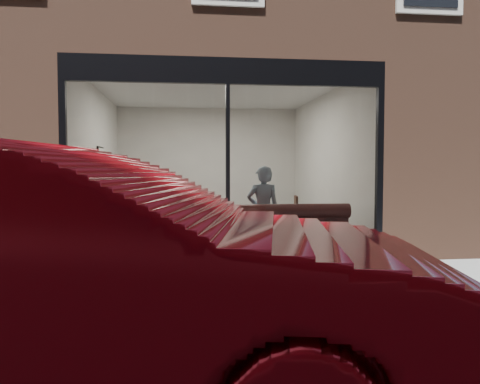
{
  "coord_description": "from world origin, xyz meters",
  "views": [
    {
      "loc": [
        -0.66,
        -5.16,
        1.51
      ],
      "look_at": [
        0.23,
        2.4,
        1.12
      ],
      "focal_mm": 35.0,
      "sensor_mm": 36.0,
      "label": 1
    }
  ],
  "objects": [
    {
      "name": "cafe_ceiling",
      "position": [
        0.0,
        5.0,
        3.19
      ],
      "size": [
        6.0,
        6.0,
        0.0
      ],
      "primitive_type": "plane",
      "rotation": [
        3.14,
        0.0,
        0.0
      ],
      "color": "white",
      "rests_on": "host_building_upper"
    },
    {
      "name": "parked_car",
      "position": [
        -1.41,
        -2.15,
        0.83
      ],
      "size": [
        5.3,
        2.69,
        1.67
      ],
      "primitive_type": "imported",
      "rotation": [
        0.0,
        0.0,
        1.38
      ],
      "color": "maroon",
      "rests_on": "ground"
    },
    {
      "name": "ground",
      "position": [
        0.0,
        0.0,
        0.0
      ],
      "size": [
        120.0,
        120.0,
        0.0
      ],
      "primitive_type": "plane",
      "color": "black",
      "rests_on": "ground"
    },
    {
      "name": "banquette",
      "position": [
        0.0,
        2.45,
        0.23
      ],
      "size": [
        4.0,
        0.55,
        0.45
      ],
      "primitive_type": "cube",
      "color": "#361713",
      "rests_on": "cafe_floor"
    },
    {
      "name": "kerb_near",
      "position": [
        0.0,
        -0.05,
        0.06
      ],
      "size": [
        40.0,
        0.1,
        0.12
      ],
      "primitive_type": "cube",
      "color": "gray",
      "rests_on": "ground"
    },
    {
      "name": "person",
      "position": [
        0.67,
        2.74,
        0.77
      ],
      "size": [
        0.57,
        0.38,
        1.55
      ],
      "primitive_type": "imported",
      "rotation": [
        0.0,
        0.0,
        3.13
      ],
      "color": "#93ACC0",
      "rests_on": "cafe_floor"
    },
    {
      "name": "cafe_wall_back",
      "position": [
        0.0,
        7.99,
        1.6
      ],
      "size": [
        5.0,
        0.0,
        5.0
      ],
      "primitive_type": "plane",
      "rotation": [
        1.57,
        0.0,
        0.0
      ],
      "color": "silver",
      "rests_on": "ground"
    },
    {
      "name": "host_building_backfill",
      "position": [
        0.0,
        11.0,
        1.6
      ],
      "size": [
        5.0,
        6.0,
        3.2
      ],
      "primitive_type": "cube",
      "color": "brown",
      "rests_on": "ground"
    },
    {
      "name": "storefront_kick",
      "position": [
        0.0,
        2.05,
        0.15
      ],
      "size": [
        5.0,
        0.1,
        0.3
      ],
      "primitive_type": "cube",
      "color": "black",
      "rests_on": "ground"
    },
    {
      "name": "sidewalk_near",
      "position": [
        0.0,
        1.0,
        0.01
      ],
      "size": [
        40.0,
        2.0,
        0.01
      ],
      "primitive_type": "cube",
      "color": "gray",
      "rests_on": "ground"
    },
    {
      "name": "cafe_wall_right",
      "position": [
        2.49,
        5.0,
        1.6
      ],
      "size": [
        0.0,
        6.0,
        6.0
      ],
      "primitive_type": "plane",
      "rotation": [
        1.57,
        0.0,
        -1.57
      ],
      "color": "silver",
      "rests_on": "ground"
    },
    {
      "name": "storefront_glass",
      "position": [
        0.0,
        2.02,
        1.55
      ],
      "size": [
        4.8,
        0.0,
        4.8
      ],
      "primitive_type": "plane",
      "rotation": [
        1.57,
        0.0,
        0.0
      ],
      "color": "white",
      "rests_on": "storefront_kick"
    },
    {
      "name": "host_building_pier_right",
      "position": [
        3.75,
        8.0,
        1.6
      ],
      "size": [
        2.5,
        12.0,
        3.2
      ],
      "primitive_type": "cube",
      "color": "brown",
      "rests_on": "ground"
    },
    {
      "name": "cafe_chair_left",
      "position": [
        -1.83,
        4.01,
        0.24
      ],
      "size": [
        0.44,
        0.44,
        0.04
      ],
      "primitive_type": "cube",
      "rotation": [
        0.0,
        0.0,
        3.19
      ],
      "color": "#321C13",
      "rests_on": "cafe_floor"
    },
    {
      "name": "wall_poster",
      "position": [
        -2.45,
        5.22,
        1.55
      ],
      "size": [
        0.02,
        0.6,
        0.79
      ],
      "primitive_type": "cube",
      "color": "white",
      "rests_on": "cafe_wall_left"
    },
    {
      "name": "storefront_header",
      "position": [
        0.0,
        2.05,
        3.0
      ],
      "size": [
        5.0,
        0.1,
        0.4
      ],
      "primitive_type": "cube",
      "color": "black",
      "rests_on": "host_building_upper"
    },
    {
      "name": "cafe_table_left",
      "position": [
        -1.7,
        3.66,
        0.74
      ],
      "size": [
        0.64,
        0.64,
        0.04
      ],
      "primitive_type": "cube",
      "rotation": [
        0.0,
        0.0,
        -0.13
      ],
      "color": "#321C13",
      "rests_on": "cafe_floor"
    },
    {
      "name": "cafe_chair_right",
      "position": [
        1.4,
        4.16,
        0.24
      ],
      "size": [
        0.53,
        0.53,
        0.04
      ],
      "primitive_type": "cube",
      "rotation": [
        0.0,
        0.0,
        3.0
      ],
      "color": "#321C13",
      "rests_on": "cafe_floor"
    },
    {
      "name": "storefront_mullion",
      "position": [
        0.0,
        2.05,
        1.55
      ],
      "size": [
        0.06,
        0.1,
        2.5
      ],
      "primitive_type": "cube",
      "color": "black",
      "rests_on": "storefront_kick"
    },
    {
      "name": "cafe_wall_left",
      "position": [
        -2.49,
        5.0,
        1.6
      ],
      "size": [
        0.0,
        6.0,
        6.0
      ],
      "primitive_type": "plane",
      "rotation": [
        1.57,
        0.0,
        1.57
      ],
      "color": "silver",
      "rests_on": "ground"
    },
    {
      "name": "cafe_floor",
      "position": [
        0.0,
        5.0,
        0.02
      ],
      "size": [
        6.0,
        6.0,
        0.0
      ],
      "primitive_type": "plane",
      "color": "#2D2D30",
      "rests_on": "ground"
    },
    {
      "name": "host_building_pier_left",
      "position": [
        -3.75,
        8.0,
        1.6
      ],
      "size": [
        2.5,
        12.0,
        3.2
      ],
      "primitive_type": "cube",
      "color": "brown",
      "rests_on": "ground"
    },
    {
      "name": "cafe_table_right",
      "position": [
        1.87,
        3.0,
        0.74
      ],
      "size": [
        0.65,
        0.65,
        0.04
      ],
      "primitive_type": "cube",
      "rotation": [
        0.0,
        0.0,
        0.21
      ],
      "color": "#321C13",
      "rests_on": "cafe_floor"
    }
  ]
}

